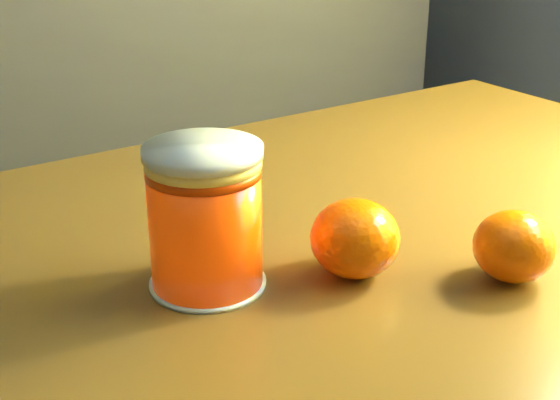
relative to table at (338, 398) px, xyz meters
name	(u,v)px	position (x,y,z in m)	size (l,w,h in m)	color
table	(338,398)	(0.00, 0.00, 0.00)	(1.20, 0.93, 0.82)	brown
juice_glass	(205,219)	(-0.09, 0.04, 0.16)	(0.09, 0.09, 0.11)	#FF3F05
orange_front	(355,238)	(0.02, 0.01, 0.13)	(0.07, 0.07, 0.06)	#F36004
orange_back	(514,246)	(0.12, -0.04, 0.13)	(0.06, 0.06, 0.05)	#F36004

